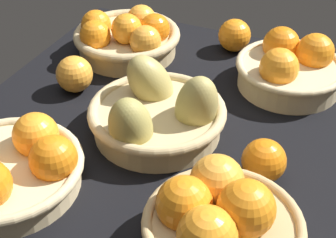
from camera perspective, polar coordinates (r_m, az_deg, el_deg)
market_tray at (r=94.20cm, az=-1.29°, el=-1.65°), size 84.00×72.00×3.00cm
basket_near_left at (r=114.50cm, az=-4.67°, el=9.26°), size 24.01×24.01×10.78cm
basket_far_right at (r=69.42cm, az=5.79°, el=-11.77°), size 21.98×21.98×12.57cm
basket_center_pears at (r=89.59cm, az=-1.09°, el=0.67°), size 25.73×25.55×14.67cm
basket_near_right at (r=82.82cm, az=-17.69°, el=-5.34°), size 24.97×24.97×9.85cm
basket_far_left at (r=105.83cm, az=13.68°, el=5.73°), size 22.13×22.13×10.54cm
loose_orange_front_gap at (r=103.29cm, az=-10.57°, el=5.02°), size 7.44×7.44×7.44cm
loose_orange_back_gap at (r=117.23cm, az=7.54°, el=9.39°), size 7.45×7.45×7.45cm
loose_orange_side_gap at (r=81.99cm, az=10.81°, el=-4.67°), size 7.25×7.25×7.25cm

